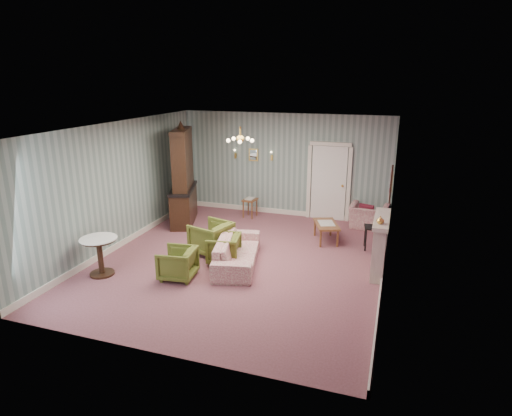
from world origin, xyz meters
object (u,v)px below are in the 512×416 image
(olive_chair_a, at_px, (178,262))
(wingback_chair, at_px, (369,212))
(fireplace, at_px, (380,244))
(side_table_black, at_px, (372,238))
(pedestal_table, at_px, (100,256))
(coffee_table, at_px, (326,232))
(sofa_chintz, at_px, (237,247))
(olive_chair_c, at_px, (211,236))
(dresser, at_px, (182,174))
(olive_chair_b, at_px, (224,247))

(olive_chair_a, bearing_deg, wingback_chair, 134.61)
(wingback_chair, height_order, fireplace, fireplace)
(side_table_black, distance_m, pedestal_table, 5.97)
(coffee_table, relative_size, side_table_black, 1.62)
(olive_chair_a, xyz_separation_m, sofa_chintz, (0.89, 0.99, 0.06))
(wingback_chair, bearing_deg, olive_chair_c, 46.15)
(side_table_black, bearing_deg, sofa_chintz, -146.57)
(wingback_chair, relative_size, dresser, 0.35)
(dresser, relative_size, side_table_black, 4.83)
(olive_chair_c, bearing_deg, fireplace, 109.57)
(side_table_black, bearing_deg, pedestal_table, -148.61)
(sofa_chintz, distance_m, fireplace, 2.94)
(olive_chair_c, xyz_separation_m, coffee_table, (2.34, 1.56, -0.17))
(olive_chair_c, height_order, fireplace, fireplace)
(olive_chair_a, xyz_separation_m, dresser, (-1.48, 3.12, 1.01))
(olive_chair_b, bearing_deg, dresser, -147.04)
(olive_chair_b, xyz_separation_m, dresser, (-2.04, 2.11, 1.01))
(coffee_table, bearing_deg, wingback_chair, 56.32)
(olive_chair_c, bearing_deg, olive_chair_a, 11.39)
(wingback_chair, bearing_deg, pedestal_table, 47.75)
(olive_chair_a, relative_size, fireplace, 0.49)
(olive_chair_c, relative_size, sofa_chintz, 0.39)
(dresser, bearing_deg, wingback_chair, -5.53)
(olive_chair_b, bearing_deg, coffee_table, 124.56)
(olive_chair_a, distance_m, fireplace, 4.10)
(sofa_chintz, bearing_deg, dresser, 34.95)
(wingback_chair, bearing_deg, side_table_black, 101.58)
(olive_chair_b, distance_m, pedestal_table, 2.51)
(olive_chair_c, bearing_deg, wingback_chair, 147.88)
(olive_chair_b, relative_size, dresser, 0.25)
(wingback_chair, xyz_separation_m, pedestal_table, (-4.90, -4.64, -0.02))
(pedestal_table, bearing_deg, fireplace, 20.32)
(dresser, bearing_deg, olive_chair_c, -66.74)
(olive_chair_a, xyz_separation_m, fireplace, (3.76, 1.61, 0.24))
(sofa_chintz, bearing_deg, wingback_chair, -49.90)
(coffee_table, xyz_separation_m, side_table_black, (1.10, -0.18, 0.05))
(fireplace, bearing_deg, coffee_table, 134.57)
(dresser, xyz_separation_m, side_table_black, (5.03, -0.37, -1.07))
(sofa_chintz, height_order, coffee_table, sofa_chintz)
(olive_chair_b, relative_size, coffee_table, 0.76)
(dresser, distance_m, fireplace, 5.51)
(dresser, bearing_deg, fireplace, -35.22)
(side_table_black, bearing_deg, olive_chair_b, -149.69)
(fireplace, relative_size, coffee_table, 1.54)
(wingback_chair, height_order, dresser, dresser)
(sofa_chintz, distance_m, wingback_chair, 4.12)
(fireplace, relative_size, side_table_black, 2.50)
(side_table_black, xyz_separation_m, pedestal_table, (-5.09, -3.11, 0.12))
(olive_chair_c, height_order, dresser, dresser)
(sofa_chintz, xyz_separation_m, wingback_chair, (2.47, 3.29, 0.02))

